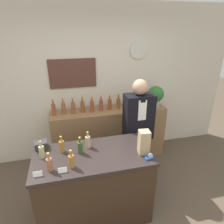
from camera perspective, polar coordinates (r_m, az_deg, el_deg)
back_wall at (r=3.61m, az=-5.03°, el=7.75°), size 5.20×0.09×2.70m
back_shelf at (r=3.72m, az=-0.79°, el=-6.23°), size 2.02×0.45×0.97m
display_counter at (r=2.71m, az=-5.14°, el=-20.01°), size 1.39×0.71×0.93m
shopkeeper at (r=3.07m, az=7.30°, el=-5.97°), size 0.42×0.26×1.66m
potted_plant at (r=3.70m, az=12.38°, el=4.77°), size 0.29×0.29×0.37m
paper_bag at (r=2.37m, az=9.10°, el=-8.51°), size 0.13×0.13×0.29m
tape_dispenser at (r=2.35m, az=10.69°, el=-12.56°), size 0.09×0.06×0.07m
price_card_left at (r=2.21m, az=-20.48°, el=-16.30°), size 0.09×0.02×0.06m
price_card_right at (r=2.19m, az=-13.95°, el=-15.85°), size 0.09×0.02×0.06m
gift_box at (r=2.63m, az=-19.61°, el=-8.81°), size 0.16×0.14×0.09m
counter_bottle_0 at (r=2.44m, az=-19.44°, el=-10.60°), size 0.06×0.06×0.21m
counter_bottle_1 at (r=2.22m, az=-17.44°, el=-13.99°), size 0.06×0.06×0.21m
counter_bottle_2 at (r=2.47m, az=-14.15°, el=-9.41°), size 0.06×0.06×0.21m
counter_bottle_3 at (r=2.21m, az=-11.52°, el=-13.52°), size 0.06×0.06×0.21m
counter_bottle_4 at (r=2.41m, az=-9.10°, el=-9.86°), size 0.06×0.06×0.21m
counter_bottle_5 at (r=2.50m, az=-6.90°, el=-8.35°), size 0.06×0.06×0.21m
shelf_bottle_0 at (r=3.39m, az=-16.34°, el=0.80°), size 0.07×0.07×0.28m
shelf_bottle_1 at (r=3.40m, az=-13.70°, el=1.13°), size 0.07×0.07×0.28m
shelf_bottle_2 at (r=3.38m, az=-11.04°, el=1.26°), size 0.07×0.07×0.28m
shelf_bottle_3 at (r=3.40m, az=-8.42°, el=1.58°), size 0.07×0.07×0.28m
shelf_bottle_4 at (r=3.40m, az=-5.76°, el=1.73°), size 0.07×0.07×0.28m
shelf_bottle_5 at (r=3.43m, az=-3.16°, el=1.97°), size 0.07×0.07×0.28m
shelf_bottle_6 at (r=3.47m, az=-0.66°, el=2.30°), size 0.07×0.07×0.28m
shelf_bottle_7 at (r=3.51m, az=1.83°, el=2.54°), size 0.07×0.07×0.28m
shelf_bottle_8 at (r=3.56m, az=4.24°, el=2.79°), size 0.07×0.07×0.28m
shelf_bottle_9 at (r=3.58m, az=6.81°, el=2.81°), size 0.07×0.07×0.28m
shelf_bottle_10 at (r=3.65m, az=9.03°, el=3.10°), size 0.07×0.07×0.28m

